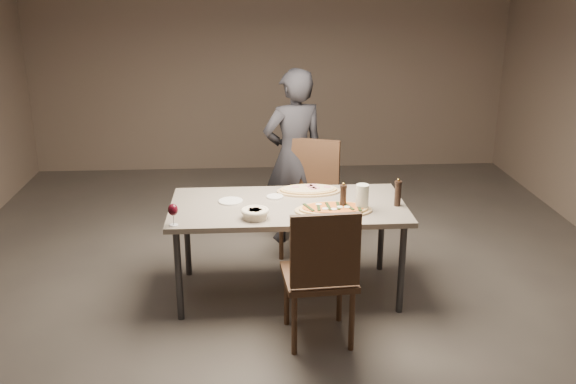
{
  "coord_description": "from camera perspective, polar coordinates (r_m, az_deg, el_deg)",
  "views": [
    {
      "loc": [
        -0.3,
        -4.61,
        2.44
      ],
      "look_at": [
        0.0,
        0.0,
        0.85
      ],
      "focal_mm": 40.0,
      "sensor_mm": 36.0,
      "label": 1
    }
  ],
  "objects": [
    {
      "name": "side_plate",
      "position": [
        4.99,
        -5.12,
        -0.82
      ],
      "size": [
        0.19,
        0.19,
        0.01
      ],
      "rotation": [
        0.0,
        0.0,
        -0.43
      ],
      "color": "white",
      "rests_on": "dining_table"
    },
    {
      "name": "pepper_mill_right",
      "position": [
        4.81,
        4.93,
        -0.41
      ],
      "size": [
        0.05,
        0.05,
        0.21
      ],
      "rotation": [
        0.0,
        0.0,
        0.31
      ],
      "color": "black",
      "rests_on": "dining_table"
    },
    {
      "name": "ham_pizza",
      "position": [
        5.19,
        1.85,
        0.17
      ],
      "size": [
        0.52,
        0.29,
        0.04
      ],
      "rotation": [
        0.0,
        0.0,
        0.12
      ],
      "color": "tan",
      "rests_on": "dining_table"
    },
    {
      "name": "chair_near",
      "position": [
        4.3,
        2.98,
        -6.92
      ],
      "size": [
        0.51,
        0.51,
        1.01
      ],
      "rotation": [
        0.0,
        0.0,
        0.07
      ],
      "color": "#402A1B",
      "rests_on": "ground"
    },
    {
      "name": "bread_basket",
      "position": [
        4.63,
        -2.95,
        -1.85
      ],
      "size": [
        0.2,
        0.2,
        0.07
      ],
      "rotation": [
        0.0,
        0.0,
        0.18
      ],
      "color": "beige",
      "rests_on": "dining_table"
    },
    {
      "name": "zucchini_pizza",
      "position": [
        4.78,
        4.06,
        -1.53
      ],
      "size": [
        0.58,
        0.32,
        0.05
      ],
      "rotation": [
        0.0,
        0.0,
        -0.07
      ],
      "color": "tan",
      "rests_on": "dining_table"
    },
    {
      "name": "wine_glass",
      "position": [
        4.55,
        -10.19,
        -1.63
      ],
      "size": [
        0.07,
        0.07,
        0.16
      ],
      "rotation": [
        0.0,
        0.0,
        0.34
      ],
      "color": "silver",
      "rests_on": "dining_table"
    },
    {
      "name": "pepper_mill_left",
      "position": [
        4.93,
        9.74,
        -0.08
      ],
      "size": [
        0.06,
        0.06,
        0.22
      ],
      "rotation": [
        0.0,
        0.0,
        -0.32
      ],
      "color": "black",
      "rests_on": "dining_table"
    },
    {
      "name": "chair_far",
      "position": [
        5.79,
        2.07,
        0.12
      ],
      "size": [
        0.61,
        0.61,
        1.02
      ],
      "rotation": [
        0.0,
        0.0,
        2.8
      ],
      "color": "#402A1B",
      "rests_on": "ground"
    },
    {
      "name": "oil_dish",
      "position": [
        5.06,
        -1.17,
        -0.43
      ],
      "size": [
        0.13,
        0.13,
        0.02
      ],
      "rotation": [
        0.0,
        0.0,
        -0.13
      ],
      "color": "white",
      "rests_on": "dining_table"
    },
    {
      "name": "dining_table",
      "position": [
        4.94,
        0.0,
        -1.72
      ],
      "size": [
        1.8,
        0.9,
        0.75
      ],
      "color": "gray",
      "rests_on": "ground"
    },
    {
      "name": "room",
      "position": [
        4.74,
        0.0,
        6.31
      ],
      "size": [
        7.0,
        7.0,
        7.0
      ],
      "color": "#534D47",
      "rests_on": "ground"
    },
    {
      "name": "carafe",
      "position": [
        4.8,
        6.62,
        -0.49
      ],
      "size": [
        0.1,
        0.1,
        0.2
      ],
      "rotation": [
        0.0,
        0.0,
        0.28
      ],
      "color": "silver",
      "rests_on": "dining_table"
    },
    {
      "name": "diner",
      "position": [
        5.94,
        0.53,
        3.15
      ],
      "size": [
        0.69,
        0.56,
        1.64
      ],
      "primitive_type": "imported",
      "rotation": [
        0.0,
        0.0,
        3.46
      ],
      "color": "black",
      "rests_on": "ground"
    }
  ]
}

